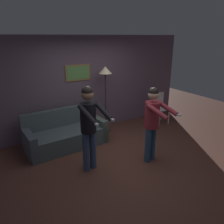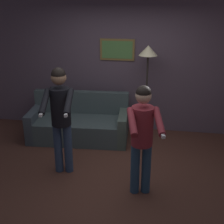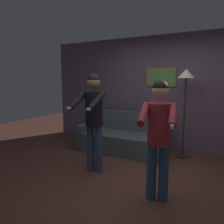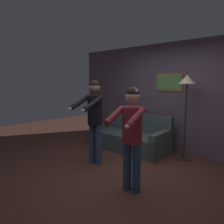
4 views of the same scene
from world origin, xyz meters
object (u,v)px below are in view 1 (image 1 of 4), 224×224
torchiere_lamp (105,78)px  person_standing_right (153,119)px  person_standing_left (89,121)px  dining_chair_distant (159,106)px  couch (66,135)px

torchiere_lamp → person_standing_right: 1.95m
person_standing_left → person_standing_right: (1.26, -0.36, -0.07)m
torchiere_lamp → person_standing_right: bearing=-88.3°
person_standing_left → dining_chair_distant: size_ratio=1.85×
torchiere_lamp → person_standing_left: size_ratio=1.06×
person_standing_right → dining_chair_distant: (1.70, 1.61, -0.44)m
couch → dining_chair_distant: dining_chair_distant is taller
torchiere_lamp → person_standing_right: (0.06, -1.87, -0.56)m
person_standing_right → dining_chair_distant: bearing=43.5°
dining_chair_distant → person_standing_right: bearing=-136.5°
person_standing_right → dining_chair_distant: 2.39m
couch → torchiere_lamp: torchiere_lamp is taller
person_standing_left → person_standing_right: size_ratio=1.06×
couch → person_standing_right: (1.33, -1.60, 0.69)m
person_standing_left → person_standing_right: person_standing_left is taller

